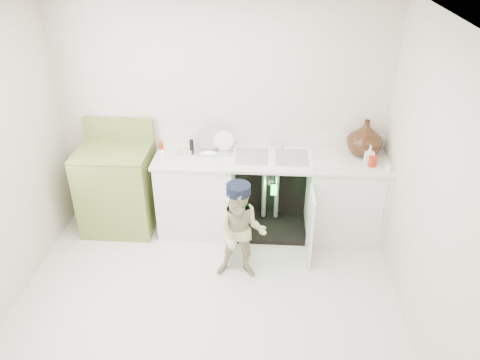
% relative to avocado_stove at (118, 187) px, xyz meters
% --- Properties ---
extents(ground, '(3.50, 3.50, 0.00)m').
position_rel_avocado_stove_xyz_m(ground, '(1.12, -1.18, -0.49)').
color(ground, silver).
rests_on(ground, ground).
extents(room_shell, '(6.00, 5.50, 1.26)m').
position_rel_avocado_stove_xyz_m(room_shell, '(1.12, -1.18, 0.76)').
color(room_shell, beige).
rests_on(room_shell, ground).
extents(counter_run, '(2.44, 1.02, 1.28)m').
position_rel_avocado_stove_xyz_m(counter_run, '(1.71, 0.03, -0.00)').
color(counter_run, silver).
rests_on(counter_run, ground).
extents(avocado_stove, '(0.76, 0.65, 1.19)m').
position_rel_avocado_stove_xyz_m(avocado_stove, '(0.00, 0.00, 0.00)').
color(avocado_stove, olive).
rests_on(avocado_stove, ground).
extents(repair_worker, '(0.59, 0.65, 1.01)m').
position_rel_avocado_stove_xyz_m(repair_worker, '(1.40, -0.77, 0.02)').
color(repair_worker, '#BFB789').
rests_on(repair_worker, ground).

